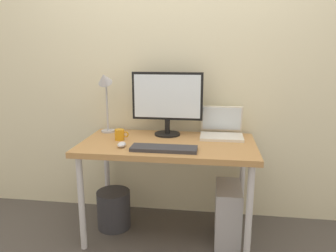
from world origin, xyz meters
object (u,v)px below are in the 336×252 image
laptop (222,129)px  computer_tower (228,213)px  desk_lamp (105,88)px  desk (168,151)px  mouse (122,145)px  coffee_mug (120,135)px  monitor (167,100)px  wastebasket (114,209)px  keyboard (164,149)px

laptop → computer_tower: laptop is taller
laptop → desk_lamp: bearing=-178.9°
desk → mouse: bearing=-151.5°
computer_tower → coffee_mug: bearing=177.6°
monitor → coffee_mug: bearing=-149.6°
desk_lamp → wastebasket: (0.09, -0.17, -0.94)m
keyboard → mouse: mouse is taller
wastebasket → monitor: bearing=22.9°
keyboard → wastebasket: size_ratio=1.47×
coffee_mug → computer_tower: size_ratio=0.25×
monitor → computer_tower: (0.48, -0.23, -0.79)m
mouse → monitor: bearing=54.1°
computer_tower → wastebasket: size_ratio=1.40×
desk_lamp → coffee_mug: (0.16, -0.19, -0.32)m
mouse → coffee_mug: bearing=109.9°
laptop → desk_lamp: desk_lamp is taller
desk → monitor: (-0.03, 0.20, 0.35)m
mouse → laptop: bearing=29.3°
desk → wastebasket: (-0.44, 0.03, -0.51)m
desk → computer_tower: 0.63m
keyboard → wastebasket: 0.77m
desk → wastebasket: 0.67m
monitor → computer_tower: size_ratio=1.29×
wastebasket → mouse: bearing=-54.5°
desk_lamp → keyboard: bearing=-37.3°
laptop → computer_tower: bearing=-76.2°
desk → mouse: mouse is taller
coffee_mug → computer_tower: bearing=-2.4°
desk → computer_tower: size_ratio=2.97×
coffee_mug → desk_lamp: bearing=130.3°
desk → laptop: size_ratio=3.90×
coffee_mug → wastebasket: bearing=164.2°
keyboard → coffee_mug: coffee_mug is taller
desk_lamp → wastebasket: 0.95m
keyboard → desk_lamp: bearing=142.7°
monitor → keyboard: (0.04, -0.40, -0.27)m
computer_tower → keyboard: bearing=-158.6°
coffee_mug → mouse: bearing=-70.1°
monitor → wastebasket: monitor is taller
desk_lamp → coffee_mug: bearing=-49.7°
desk → mouse: 0.35m
desk → computer_tower: (0.44, -0.02, -0.45)m
desk → keyboard: (0.00, -0.20, 0.08)m
keyboard → computer_tower: 0.71m
laptop → wastebasket: size_ratio=1.07×
computer_tower → laptop: bearing=103.8°
monitor → wastebasket: 0.96m
keyboard → laptop: bearing=47.5°
keyboard → coffee_mug: (-0.36, 0.21, 0.03)m
desk → desk_lamp: desk_lamp is taller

